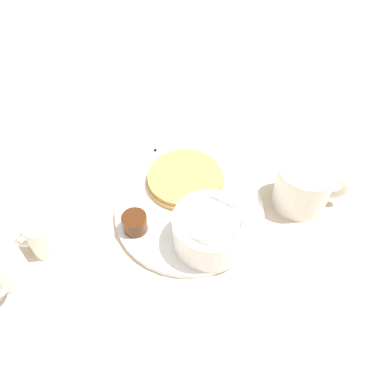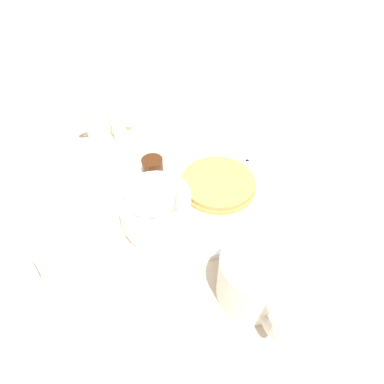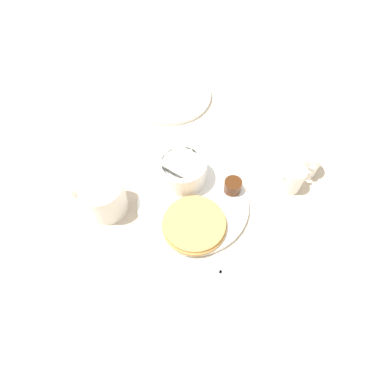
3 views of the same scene
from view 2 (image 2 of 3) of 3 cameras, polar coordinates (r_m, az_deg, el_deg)
name	(u,v)px [view 2 (image 2 of 3)]	position (r m, az deg, el deg)	size (l,w,h in m)	color
ground_plane	(188,202)	(0.55, -0.73, -1.90)	(4.00, 4.00, 0.00)	#C6B299
plate	(188,200)	(0.55, -0.74, -1.48)	(0.26, 0.26, 0.01)	white
pancake_stack	(218,183)	(0.56, 4.93, 1.66)	(0.14, 0.14, 0.02)	tan
bowl	(155,207)	(0.49, -7.01, -2.92)	(0.12, 0.12, 0.06)	white
syrup_cup	(153,166)	(0.59, -7.50, 4.96)	(0.04, 0.04, 0.03)	#47230F
butter_ramekin	(141,214)	(0.50, -9.70, -4.25)	(0.05, 0.05, 0.05)	white
coffee_mug	(254,280)	(0.42, 11.67, -16.06)	(0.11, 0.11, 0.08)	silver
creamer_pitcher_near	(124,127)	(0.69, -12.84, 11.89)	(0.05, 0.07, 0.07)	white
creamer_pitcher_far	(97,123)	(0.73, -17.63, 12.42)	(0.07, 0.06, 0.06)	white
fork	(250,166)	(0.63, 10.96, 4.97)	(0.11, 0.11, 0.00)	silver
napkin	(339,309)	(0.48, 26.14, -19.35)	(0.14, 0.12, 0.00)	white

